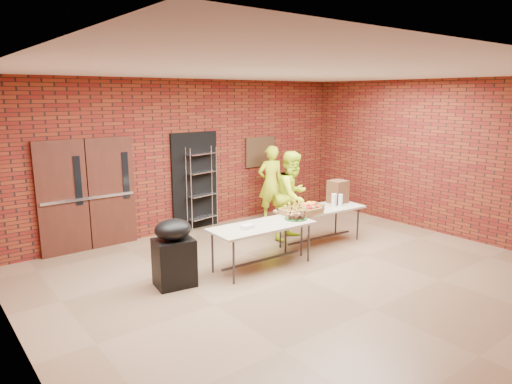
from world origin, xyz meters
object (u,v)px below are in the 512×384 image
volunteer_woman (271,183)px  table_left (262,229)px  covered_grill (174,253)px  wire_rack (202,188)px  volunteer_man (293,195)px  table_right (321,211)px  coffee_dispenser (338,192)px

volunteer_woman → table_left: bearing=60.3°
table_left → volunteer_woman: 3.10m
table_left → covered_grill: size_ratio=1.74×
covered_grill → wire_rack: bearing=59.5°
wire_rack → volunteer_man: bearing=-68.2°
volunteer_woman → volunteer_man: bearing=79.8°
table_right → covered_grill: bearing=-174.5°
coffee_dispenser → volunteer_man: bearing=148.3°
wire_rack → covered_grill: wire_rack is taller
table_left → covered_grill: bearing=174.0°
wire_rack → covered_grill: size_ratio=1.71×
wire_rack → volunteer_woman: (1.67, -0.30, -0.03)m
wire_rack → coffee_dispenser: wire_rack is taller
wire_rack → table_right: size_ratio=1.00×
covered_grill → coffee_dispenser: bearing=11.4°
coffee_dispenser → volunteer_man: volunteer_man is taller
volunteer_man → volunteer_woman: bearing=49.9°
covered_grill → table_right: bearing=9.9°
covered_grill → volunteer_woman: size_ratio=0.61×
covered_grill → table_left: bearing=0.7°
covered_grill → volunteer_woman: 4.18m
table_right → volunteer_man: bearing=112.5°
table_right → volunteer_man: 0.67m
coffee_dispenser → volunteer_woman: bearing=95.9°
table_left → coffee_dispenser: coffee_dispenser is taller
wire_rack → volunteer_woman: bearing=-20.7°
covered_grill → volunteer_woman: (3.62, 2.06, 0.34)m
volunteer_woman → volunteer_man: (-0.60, -1.41, 0.02)m
table_right → coffee_dispenser: size_ratio=3.94×
table_right → volunteer_woman: size_ratio=1.04×
table_left → volunteer_woman: volunteer_woman is taller
wire_rack → coffee_dispenser: size_ratio=3.92×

